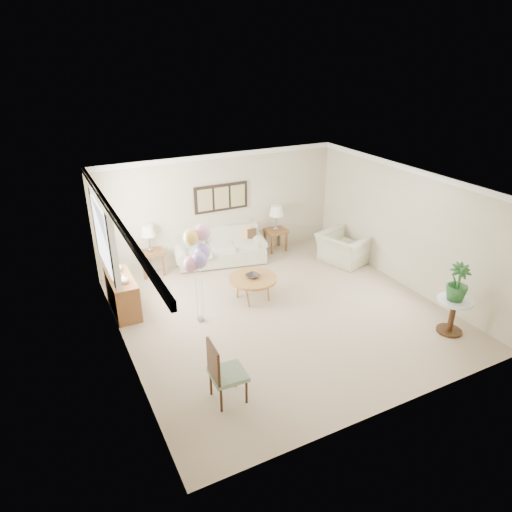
% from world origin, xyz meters
% --- Properties ---
extents(ground_plane, '(6.00, 6.00, 0.00)m').
position_xyz_m(ground_plane, '(0.00, 0.00, 0.00)').
color(ground_plane, tan).
extents(room_shell, '(6.04, 6.04, 2.60)m').
position_xyz_m(room_shell, '(-0.11, 0.09, 1.63)').
color(room_shell, beige).
rests_on(room_shell, ground).
extents(wall_art_triptych, '(1.35, 0.06, 0.65)m').
position_xyz_m(wall_art_triptych, '(0.00, 2.96, 1.55)').
color(wall_art_triptych, black).
rests_on(wall_art_triptych, ground).
extents(sofa, '(2.46, 1.27, 0.85)m').
position_xyz_m(sofa, '(-0.16, 2.76, 0.33)').
color(sofa, beige).
rests_on(sofa, ground).
extents(end_table_left, '(0.55, 0.50, 0.60)m').
position_xyz_m(end_table_left, '(-1.83, 2.84, 0.50)').
color(end_table_left, brown).
rests_on(end_table_left, ground).
extents(end_table_right, '(0.52, 0.47, 0.57)m').
position_xyz_m(end_table_right, '(1.39, 2.77, 0.47)').
color(end_table_right, brown).
rests_on(end_table_right, ground).
extents(lamp_left, '(0.34, 0.34, 0.60)m').
position_xyz_m(lamp_left, '(-1.83, 2.84, 1.05)').
color(lamp_left, gray).
rests_on(lamp_left, end_table_left).
extents(lamp_right, '(0.36, 0.36, 0.63)m').
position_xyz_m(lamp_right, '(1.39, 2.77, 1.05)').
color(lamp_right, gray).
rests_on(lamp_right, end_table_right).
extents(coffee_table, '(1.00, 1.00, 0.50)m').
position_xyz_m(coffee_table, '(-0.27, 0.75, 0.46)').
color(coffee_table, '#9B6936').
rests_on(coffee_table, ground).
extents(decor_bowl, '(0.35, 0.35, 0.07)m').
position_xyz_m(decor_bowl, '(-0.28, 0.75, 0.54)').
color(decor_bowl, black).
rests_on(decor_bowl, coffee_table).
extents(armchair, '(1.24, 1.33, 0.72)m').
position_xyz_m(armchair, '(2.51, 1.40, 0.36)').
color(armchair, beige).
rests_on(armchair, ground).
extents(side_table, '(0.63, 0.63, 0.68)m').
position_xyz_m(side_table, '(2.43, -1.96, 0.51)').
color(side_table, silver).
rests_on(side_table, ground).
extents(potted_plant, '(0.50, 0.50, 0.69)m').
position_xyz_m(potted_plant, '(2.41, -1.95, 1.02)').
color(potted_plant, '#154515').
rests_on(potted_plant, side_table).
extents(accent_chair, '(0.52, 0.52, 1.02)m').
position_xyz_m(accent_chair, '(-1.99, -1.74, 0.53)').
color(accent_chair, gray).
rests_on(accent_chair, ground).
extents(credenza, '(0.46, 1.20, 0.74)m').
position_xyz_m(credenza, '(-2.76, 1.50, 0.37)').
color(credenza, brown).
rests_on(credenza, ground).
extents(vase_white, '(0.23, 0.23, 0.18)m').
position_xyz_m(vase_white, '(-2.74, 1.23, 0.83)').
color(vase_white, silver).
rests_on(vase_white, credenza).
extents(vase_sage, '(0.22, 0.22, 0.18)m').
position_xyz_m(vase_sage, '(-2.74, 1.81, 0.83)').
color(vase_sage, beige).
rests_on(vase_sage, credenza).
extents(balloon_cluster, '(0.60, 0.54, 1.93)m').
position_xyz_m(balloon_cluster, '(-1.54, 0.43, 1.50)').
color(balloon_cluster, gray).
rests_on(balloon_cluster, ground).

